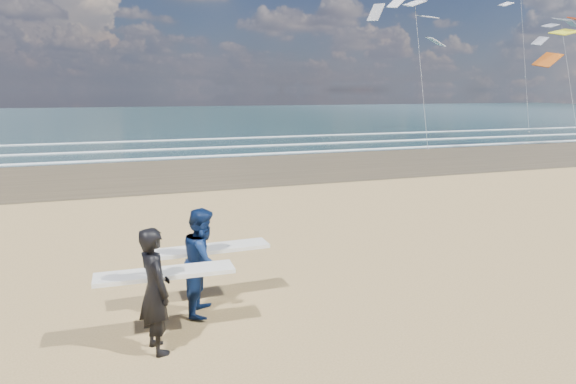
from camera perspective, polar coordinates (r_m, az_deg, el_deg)
name	(u,v)px	position (r m, az deg, el deg)	size (l,w,h in m)	color
wet_sand_strip	(469,155)	(34.12, 19.50, 3.86)	(220.00, 12.00, 0.01)	#4A3C27
ocean	(245,116)	(83.13, -4.78, 8.46)	(220.00, 100.00, 0.02)	#183536
foam_breakers	(386,140)	(42.37, 10.87, 5.68)	(220.00, 11.70, 0.05)	white
surfer_near	(156,288)	(8.32, -14.45, -10.34)	(2.22, 1.06, 2.00)	black
surfer_far	(204,260)	(9.52, -9.31, -7.50)	(2.21, 1.21, 1.96)	#0D214E
kite_1	(419,53)	(39.35, 14.38, 14.77)	(6.54, 4.82, 11.56)	slate
kite_2	(567,63)	(53.87, 28.59, 12.44)	(5.87, 4.75, 11.52)	slate
kite_5	(524,43)	(57.31, 24.70, 14.85)	(5.64, 4.72, 15.96)	slate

